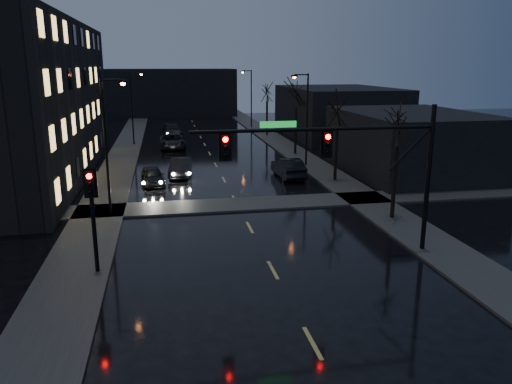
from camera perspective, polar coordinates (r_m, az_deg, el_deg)
name	(u,v)px	position (r m, az deg, el deg)	size (l,w,h in m)	color
ground	(333,380)	(15.35, 8.76, -20.49)	(160.00, 160.00, 0.00)	black
sidewalk_left	(121,161)	(47.80, -15.21, 3.41)	(3.00, 140.00, 0.12)	#2D2D2B
sidewalk_right	(299,155)	(49.35, 4.90, 4.19)	(3.00, 140.00, 0.12)	#2D2D2B
sidewalk_cross	(238,205)	(31.86, -2.10, -1.44)	(40.00, 3.00, 0.12)	#2D2D2B
apartment_block	(4,101)	(43.63, -26.89, 9.26)	(12.00, 30.00, 12.00)	black
commercial_right_near	(410,142)	(43.20, 17.20, 5.43)	(10.00, 14.00, 5.00)	black
commercial_right_far	(338,112)	(63.81, 9.32, 9.03)	(12.00, 18.00, 6.00)	black
far_block	(171,92)	(89.97, -9.72, 11.15)	(22.00, 10.00, 8.00)	black
signal_mast	(353,154)	(22.74, 11.04, 4.31)	(11.11, 0.41, 7.00)	black
signal_pole_left	(92,206)	(21.82, -18.21, -1.57)	(0.35, 0.41, 4.53)	black
tree_near	(399,112)	(28.94, 16.06, 8.83)	(3.52, 3.52, 8.08)	black
tree_mid_a	(338,105)	(38.16, 9.33, 9.81)	(3.30, 3.30, 7.58)	black
tree_mid_b	(296,87)	(49.56, 4.64, 11.87)	(3.74, 3.74, 8.59)	black
tree_far	(267,87)	(63.20, 1.28, 11.94)	(3.43, 3.43, 7.88)	black
streetlight_l_near	(109,135)	(30.26, -16.48, 6.26)	(1.53, 0.28, 8.00)	black
streetlight_l_far	(133,102)	(57.06, -13.83, 9.98)	(1.53, 0.28, 8.00)	black
streetlight_r_mid	(305,112)	(43.70, 5.59, 9.10)	(1.53, 0.28, 8.00)	black
streetlight_r_far	(250,94)	(70.97, -0.72, 11.17)	(1.53, 0.28, 8.00)	black
oncoming_car_a	(153,176)	(38.03, -11.73, 1.82)	(1.57, 3.91, 1.33)	black
oncoming_car_b	(180,167)	(40.59, -8.65, 2.82)	(1.53, 4.39, 1.44)	black
oncoming_car_c	(172,141)	(54.21, -9.53, 5.73)	(2.57, 5.58, 1.55)	black
oncoming_car_d	(172,130)	(63.52, -9.54, 6.96)	(2.13, 5.24, 1.52)	black
lead_car	(288,168)	(39.65, 3.69, 2.78)	(1.67, 4.80, 1.58)	black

